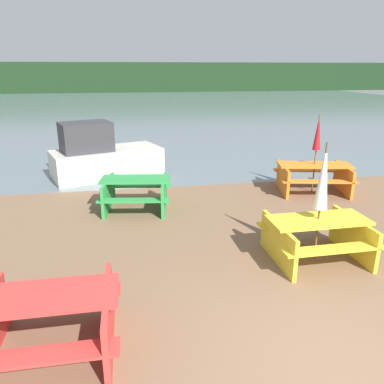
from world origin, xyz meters
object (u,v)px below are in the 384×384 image
(picnic_table_red, at_px, (48,319))
(picnic_table_green, at_px, (136,191))
(umbrella_crimson, at_px, (318,134))
(picnic_table_orange, at_px, (313,175))
(umbrella_white, at_px, (323,177))
(boat, at_px, (102,157))
(picnic_table_yellow, at_px, (317,234))

(picnic_table_red, distance_m, picnic_table_green, 4.74)
(umbrella_crimson, bearing_deg, picnic_table_orange, 0.00)
(umbrella_white, bearing_deg, picnic_table_red, -158.69)
(picnic_table_red, distance_m, picnic_table_orange, 7.76)
(picnic_table_green, bearing_deg, picnic_table_red, -103.87)
(umbrella_white, relative_size, boat, 0.58)
(umbrella_white, bearing_deg, umbrella_crimson, 63.73)
(picnic_table_red, xyz_separation_m, picnic_table_orange, (5.85, 5.10, 0.01))
(umbrella_white, distance_m, umbrella_crimson, 3.89)
(boat, bearing_deg, picnic_table_red, -111.01)
(picnic_table_orange, distance_m, boat, 6.19)
(boat, bearing_deg, umbrella_white, -76.42)
(boat, bearing_deg, picnic_table_orange, -43.73)
(picnic_table_orange, bearing_deg, picnic_table_red, -138.94)
(picnic_table_yellow, height_order, umbrella_crimson, umbrella_crimson)
(picnic_table_green, xyz_separation_m, boat, (-0.92, 3.05, 0.17))
(umbrella_crimson, bearing_deg, picnic_table_red, -138.94)
(umbrella_white, bearing_deg, picnic_table_yellow, 63.43)
(picnic_table_green, bearing_deg, umbrella_white, -44.96)
(picnic_table_yellow, height_order, picnic_table_green, picnic_table_green)
(picnic_table_yellow, height_order, picnic_table_orange, picnic_table_orange)
(picnic_table_red, relative_size, picnic_table_orange, 0.76)
(umbrella_crimson, bearing_deg, picnic_table_green, -174.00)
(umbrella_white, height_order, boat, umbrella_white)
(picnic_table_yellow, bearing_deg, umbrella_white, -116.57)
(picnic_table_yellow, xyz_separation_m, boat, (-3.91, 6.04, 0.17))
(picnic_table_yellow, relative_size, umbrella_crimson, 0.83)
(picnic_table_orange, xyz_separation_m, umbrella_white, (-1.72, -3.49, 1.01))
(picnic_table_green, height_order, picnic_table_orange, picnic_table_orange)
(picnic_table_yellow, distance_m, picnic_table_green, 4.23)
(picnic_table_yellow, distance_m, umbrella_white, 1.03)
(picnic_table_red, height_order, picnic_table_orange, picnic_table_red)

